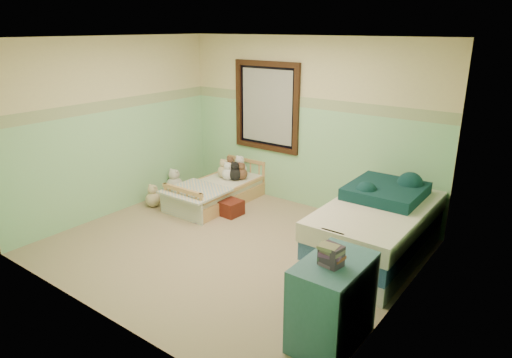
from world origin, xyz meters
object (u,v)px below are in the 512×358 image
Objects in this scene: toddler_bed_frame at (218,196)px; twin_bed_frame at (376,247)px; plush_floor_cream at (175,185)px; plush_floor_tan at (153,199)px; red_pillow at (229,207)px; dresser at (332,302)px; floor_book at (197,219)px.

toddler_bed_frame is 0.78× the size of twin_bed_frame.
plush_floor_cream is at bearing 179.04° from twin_bed_frame.
plush_floor_tan is at bearing -170.85° from twin_bed_frame.
red_pillow is (1.28, -0.14, -0.03)m from plush_floor_cream.
twin_bed_frame is 1.75m from dresser.
dresser is 3.01m from red_pillow.
toddler_bed_frame is at bearing 150.92° from red_pillow.
red_pillow is at bearing 147.11° from dresser.
plush_floor_cream is at bearing 173.97° from red_pillow.
plush_floor_cream is at bearing 155.12° from dresser.
red_pillow is at bearing -29.08° from toddler_bed_frame.
plush_floor_cream is 4.19m from dresser.
red_pillow reaches higher than floor_book.
twin_bed_frame is (3.34, 0.54, -0.01)m from plush_floor_tan.
plush_floor_cream is 1.20m from floor_book.
twin_bed_frame is 2.53× the size of dresser.
twin_bed_frame reaches higher than floor_book.
toddler_bed_frame is at bearing 46.58° from plush_floor_tan.
floor_book is (-0.23, -0.44, -0.10)m from red_pillow.
plush_floor_cream is 3.50m from twin_bed_frame.
plush_floor_cream is 0.36× the size of dresser.
plush_floor_tan is at bearing 162.25° from dresser.
plush_floor_tan is 1.01× the size of floor_book.
plush_floor_cream is 1.18× the size of plush_floor_tan.
dresser reaches higher than plush_floor_cream.
dresser is (2.96, -1.88, 0.29)m from toddler_bed_frame.
floor_book is (1.05, -0.57, -0.13)m from plush_floor_cream.
floor_book is at bearing 1.60° from plush_floor_tan.
plush_floor_cream reaches higher than twin_bed_frame.
twin_bed_frame is 2.22m from red_pillow.
red_pillow is (-2.22, -0.08, -0.00)m from twin_bed_frame.
toddler_bed_frame is 0.72m from floor_book.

